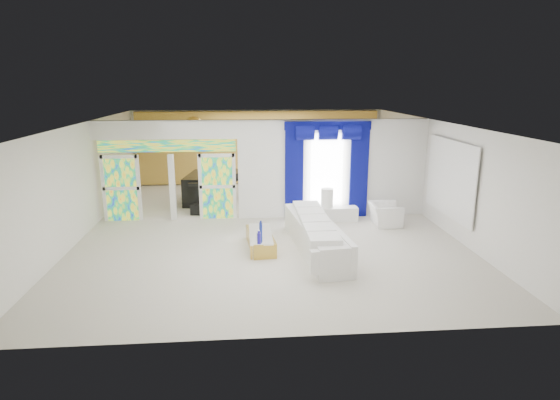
{
  "coord_description": "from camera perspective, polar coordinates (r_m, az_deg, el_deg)",
  "views": [
    {
      "loc": [
        -0.66,
        -12.74,
        4.06
      ],
      "look_at": [
        0.3,
        -1.2,
        1.1
      ],
      "focal_mm": 29.54,
      "sensor_mm": 36.0,
      "label": 1
    }
  ],
  "objects": [
    {
      "name": "blue_pelmet",
      "position": [
        13.9,
        5.95,
        9.14
      ],
      "size": [
        2.6,
        0.12,
        0.25
      ],
      "primitive_type": "cube",
      "color": "#030B49",
      "rests_on": "dividing_wall"
    },
    {
      "name": "stained_panel_right",
      "position": [
        14.1,
        -7.75,
        1.67
      ],
      "size": [
        0.95,
        0.04,
        2.0
      ],
      "primitive_type": "cube",
      "color": "#994C3F",
      "rests_on": "ground"
    },
    {
      "name": "white_sofa",
      "position": [
        11.46,
        4.4,
        -4.52
      ],
      "size": [
        1.19,
        3.86,
        0.72
      ],
      "primitive_type": "cube",
      "rotation": [
        0.0,
        0.0,
        0.1
      ],
      "color": "white",
      "rests_on": "ground"
    },
    {
      "name": "dividing_header",
      "position": [
        13.98,
        -13.9,
        8.44
      ],
      "size": [
        4.3,
        0.18,
        0.55
      ],
      "primitive_type": "cube",
      "color": "white",
      "rests_on": "dividing_wall"
    },
    {
      "name": "stained_transom",
      "position": [
        14.03,
        -13.78,
        6.52
      ],
      "size": [
        4.0,
        0.05,
        0.35
      ],
      "primitive_type": "cube",
      "color": "#994C3F",
      "rests_on": "dividing_header"
    },
    {
      "name": "decanters",
      "position": [
        11.31,
        -2.55,
        -4.14
      ],
      "size": [
        0.16,
        0.76,
        0.27
      ],
      "color": "navy",
      "rests_on": "coffee_table"
    },
    {
      "name": "chandelier",
      "position": [
        16.28,
        -10.65,
        9.13
      ],
      "size": [
        0.6,
        0.6,
        0.6
      ],
      "primitive_type": "sphere",
      "color": "gold",
      "rests_on": "ceiling"
    },
    {
      "name": "floor",
      "position": [
        13.39,
        -1.71,
        -3.32
      ],
      "size": [
        12.0,
        12.0,
        0.0
      ],
      "primitive_type": "plane",
      "color": "#B7AF9E",
      "rests_on": "ground"
    },
    {
      "name": "console_table",
      "position": [
        14.01,
        7.0,
        -1.72
      ],
      "size": [
        1.27,
        0.44,
        0.42
      ],
      "primitive_type": "cube",
      "rotation": [
        0.0,
        0.0,
        0.03
      ],
      "color": "white",
      "rests_on": "ground"
    },
    {
      "name": "dividing_wall",
      "position": [
        14.25,
        6.71,
        3.89
      ],
      "size": [
        5.7,
        0.18,
        3.0
      ],
      "primitive_type": "cube",
      "color": "white",
      "rests_on": "ground"
    },
    {
      "name": "piano_bench",
      "position": [
        14.79,
        -9.07,
        -1.13
      ],
      "size": [
        1.02,
        0.52,
        0.33
      ],
      "primitive_type": "cube",
      "rotation": [
        0.0,
        0.0,
        -0.15
      ],
      "color": "black",
      "rests_on": "ground"
    },
    {
      "name": "tv_console",
      "position": [
        15.87,
        -18.1,
        0.24
      ],
      "size": [
        0.62,
        0.58,
        0.78
      ],
      "primitive_type": "cube",
      "rotation": [
        0.0,
        0.0,
        -0.2
      ],
      "color": "tan",
      "rests_on": "ground"
    },
    {
      "name": "gold_curtains",
      "position": [
        18.83,
        -2.71,
        6.5
      ],
      "size": [
        9.7,
        0.12,
        2.9
      ],
      "primitive_type": "cube",
      "color": "#B37B2B",
      "rests_on": "ground"
    },
    {
      "name": "grand_piano",
      "position": [
        16.26,
        -8.71,
        1.47
      ],
      "size": [
        1.73,
        2.12,
        0.97
      ],
      "primitive_type": "cube",
      "rotation": [
        0.0,
        0.0,
        -0.15
      ],
      "color": "black",
      "rests_on": "ground"
    },
    {
      "name": "blue_drape_left",
      "position": [
        13.95,
        1.76,
        3.34
      ],
      "size": [
        0.55,
        0.1,
        2.8
      ],
      "primitive_type": "cube",
      "color": "#030B49",
      "rests_on": "ground"
    },
    {
      "name": "stained_panel_left",
      "position": [
        14.53,
        -19.04,
        1.39
      ],
      "size": [
        0.95,
        0.04,
        2.0
      ],
      "primitive_type": "cube",
      "color": "#994C3F",
      "rests_on": "ground"
    },
    {
      "name": "table_lamp",
      "position": [
        13.83,
        5.84,
        0.24
      ],
      "size": [
        0.36,
        0.36,
        0.58
      ],
      "primitive_type": "cylinder",
      "color": "silver",
      "rests_on": "console_table"
    },
    {
      "name": "coffee_table",
      "position": [
        11.67,
        -2.43,
        -5.05
      ],
      "size": [
        0.72,
        1.72,
        0.37
      ],
      "primitive_type": "cube",
      "rotation": [
        0.0,
        0.0,
        0.1
      ],
      "color": "#B69339",
      "rests_on": "ground"
    },
    {
      "name": "armchair",
      "position": [
        13.83,
        12.88,
        -1.74
      ],
      "size": [
        0.88,
        1.0,
        0.63
      ],
      "primitive_type": "imported",
      "rotation": [
        0.0,
        0.0,
        1.54
      ],
      "color": "white",
      "rests_on": "ground"
    },
    {
      "name": "wall_mirror",
      "position": [
        13.24,
        20.38,
        2.51
      ],
      "size": [
        0.04,
        2.7,
        1.9
      ],
      "primitive_type": "cube",
      "color": "white",
      "rests_on": "ground"
    },
    {
      "name": "window_pane",
      "position": [
        14.12,
        5.79,
        3.61
      ],
      "size": [
        1.0,
        0.02,
        2.3
      ],
      "primitive_type": "cube",
      "color": "white",
      "rests_on": "dividing_wall"
    },
    {
      "name": "blue_drape_right",
      "position": [
        14.32,
        9.75,
        3.42
      ],
      "size": [
        0.55,
        0.1,
        2.8
      ],
      "primitive_type": "cube",
      "color": "#030B49",
      "rests_on": "ground"
    }
  ]
}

